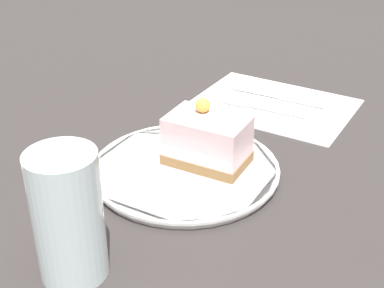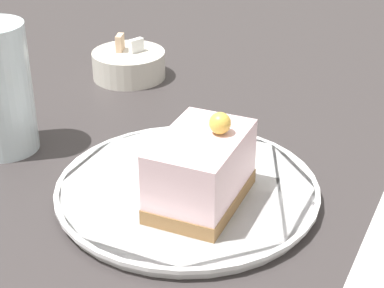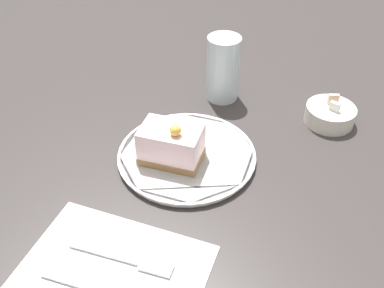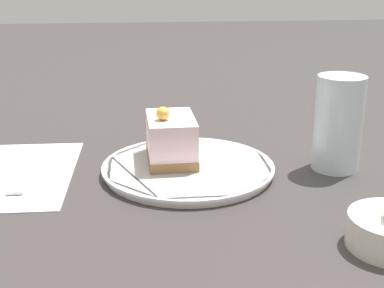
# 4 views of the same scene
# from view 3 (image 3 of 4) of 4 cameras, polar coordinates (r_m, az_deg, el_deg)

# --- Properties ---
(ground_plane) EXTENTS (4.00, 4.00, 0.00)m
(ground_plane) POSITION_cam_3_polar(r_m,az_deg,el_deg) (0.79, 2.18, -1.00)
(ground_plane) COLOR #383333
(plate) EXTENTS (0.25, 0.25, 0.01)m
(plate) POSITION_cam_3_polar(r_m,az_deg,el_deg) (0.77, -0.71, -1.54)
(plate) COLOR white
(plate) RESTS_ON ground_plane
(cake_slice) EXTENTS (0.07, 0.11, 0.09)m
(cake_slice) POSITION_cam_3_polar(r_m,az_deg,el_deg) (0.74, -2.79, -0.06)
(cake_slice) COLOR olive
(cake_slice) RESTS_ON plate
(napkin) EXTENTS (0.20, 0.26, 0.00)m
(napkin) POSITION_cam_3_polar(r_m,az_deg,el_deg) (0.63, -10.80, -16.66)
(napkin) COLOR white
(napkin) RESTS_ON ground_plane
(fork) EXTENTS (0.02, 0.16, 0.00)m
(fork) POSITION_cam_3_polar(r_m,az_deg,el_deg) (0.63, -8.41, -15.01)
(fork) COLOR silver
(fork) RESTS_ON napkin
(knife) EXTENTS (0.02, 0.18, 0.00)m
(knife) POSITION_cam_3_polar(r_m,az_deg,el_deg) (0.62, -13.53, -17.89)
(knife) COLOR silver
(knife) RESTS_ON napkin
(sugar_bowl) EXTENTS (0.10, 0.10, 0.06)m
(sugar_bowl) POSITION_cam_3_polar(r_m,az_deg,el_deg) (0.90, 17.91, 3.77)
(sugar_bowl) COLOR silver
(sugar_bowl) RESTS_ON ground_plane
(drinking_glass) EXTENTS (0.07, 0.07, 0.14)m
(drinking_glass) POSITION_cam_3_polar(r_m,az_deg,el_deg) (0.91, 4.15, 10.00)
(drinking_glass) COLOR silver
(drinking_glass) RESTS_ON ground_plane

